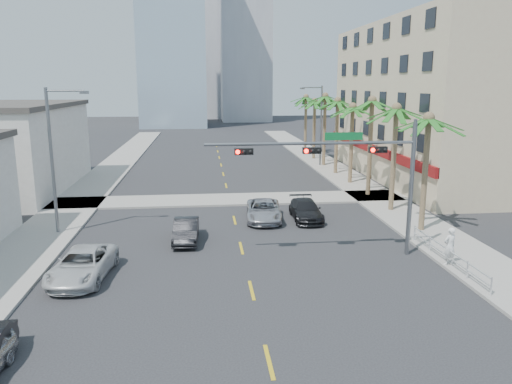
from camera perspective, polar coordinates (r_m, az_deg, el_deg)
ground at (r=19.54m, az=0.69°, el=-15.82°), size 260.00×260.00×0.00m
sidewalk_right at (r=40.73m, az=14.24°, el=-1.06°), size 4.00×120.00×0.15m
sidewalk_left at (r=39.49m, az=-20.53°, el=-1.89°), size 4.00×120.00×0.15m
sidewalk_cross at (r=40.22m, az=-3.03°, el=-0.86°), size 80.00×4.00×0.15m
building_right at (r=52.93m, az=21.21°, el=9.61°), size 15.25×28.00×15.00m
building_left_far at (r=48.69m, az=-27.15°, el=4.31°), size 11.00×18.00×7.20m
tower_far_left at (r=113.24m, az=-9.65°, el=19.61°), size 14.00×14.00×48.00m
tower_far_center at (r=142.61m, az=-6.79°, el=16.93°), size 16.00×16.00×42.00m
traffic_signal_mast at (r=26.59m, az=11.13°, el=3.08°), size 11.12×0.54×7.20m
palm_tree_0 at (r=32.23m, az=19.15°, el=7.83°), size 4.80×4.80×7.80m
palm_tree_1 at (r=36.98m, az=15.76°, el=9.07°), size 4.80×4.80×8.16m
palm_tree_2 at (r=41.84m, az=13.14°, el=10.01°), size 4.80×4.80×8.52m
palm_tree_3 at (r=46.81m, az=11.00°, el=9.45°), size 4.80×4.80×7.80m
palm_tree_4 at (r=51.78m, az=9.32°, el=10.15°), size 4.80×4.80×8.16m
palm_tree_5 at (r=56.80m, az=7.93°, el=10.72°), size 4.80×4.80×8.52m
palm_tree_6 at (r=61.88m, az=6.74°, el=10.22°), size 4.80×4.80×7.80m
palm_tree_7 at (r=66.95m, az=5.75°, el=10.69°), size 4.80×4.80×8.16m
streetlight_left at (r=32.64m, az=-22.02°, el=4.08°), size 2.55×0.25×9.00m
streetlight_right at (r=56.80m, az=7.25°, el=7.99°), size 2.55×0.25×9.00m
guardrail at (r=27.57m, az=21.03°, el=-6.60°), size 0.08×8.08×1.00m
car_parked_far at (r=25.51m, az=-19.23°, el=-7.87°), size 2.86×5.35×1.43m
car_lane_left at (r=29.97m, az=-8.01°, el=-4.39°), size 1.54×4.11×1.34m
car_lane_center at (r=34.21m, az=0.89°, el=-2.13°), size 2.74×5.19×1.39m
car_lane_right at (r=34.55m, az=5.71°, el=-2.07°), size 2.00×4.71×1.36m
pedestrian at (r=27.29m, az=21.26°, el=-5.79°), size 0.81×0.64×1.96m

